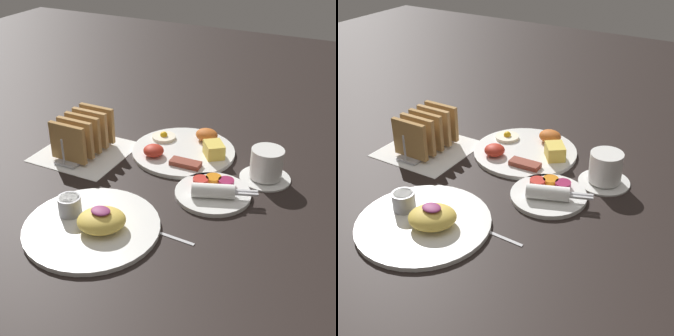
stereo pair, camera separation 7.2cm
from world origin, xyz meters
TOP-DOWN VIEW (x-y plane):
  - ground_plane at (0.00, 0.00)m, footprint 3.00×3.00m
  - napkin_flat at (-0.18, 0.10)m, footprint 0.22×0.22m
  - plate_breakfast at (0.06, 0.21)m, footprint 0.27×0.27m
  - plate_condiments at (0.20, 0.06)m, footprint 0.19×0.17m
  - plate_foreground at (0.03, -0.16)m, footprint 0.28×0.28m
  - toast_rack at (-0.18, 0.10)m, footprint 0.10×0.18m
  - coffee_cup at (0.28, 0.18)m, footprint 0.12×0.12m
  - teaspoon at (0.14, -0.12)m, footprint 0.13×0.02m

SIDE VIEW (x-z plane):
  - ground_plane at x=0.00m, z-range 0.00..0.00m
  - napkin_flat at x=-0.18m, z-range 0.00..0.00m
  - teaspoon at x=0.14m, z-range 0.00..0.01m
  - plate_breakfast at x=0.06m, z-range -0.01..0.03m
  - plate_condiments at x=0.20m, z-range -0.01..0.03m
  - plate_foreground at x=0.03m, z-range -0.01..0.04m
  - coffee_cup at x=0.28m, z-range 0.00..0.08m
  - toast_rack at x=-0.18m, z-range 0.00..0.10m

